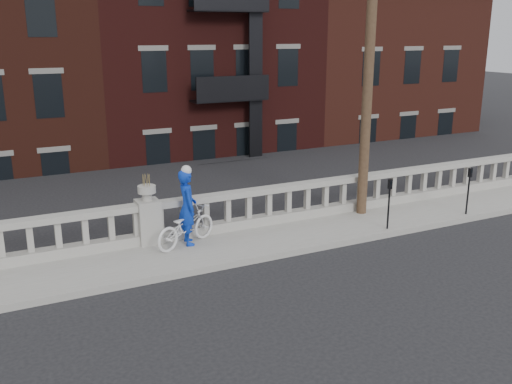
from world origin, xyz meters
TOP-DOWN VIEW (x-y plane):
  - ground at (0.00, 0.00)m, footprint 120.00×120.00m
  - sidewalk at (0.00, 3.00)m, footprint 32.00×2.20m
  - balustrade at (0.00, 3.95)m, footprint 28.00×0.34m
  - planter_pedestal at (0.00, 3.95)m, footprint 0.55×0.55m
  - lower_level at (0.56, 23.04)m, footprint 80.00×44.00m
  - utility_pole at (6.20, 3.60)m, footprint 1.60×0.28m
  - parking_meter_b at (5.98, 2.15)m, footprint 0.10×0.09m
  - parking_meter_c at (8.83, 2.15)m, footprint 0.10×0.09m
  - bicycle at (0.77, 3.40)m, footprint 1.94×1.36m
  - cyclist at (0.86, 3.48)m, footprint 0.53×0.73m

SIDE VIEW (x-z plane):
  - ground at x=0.00m, z-range 0.00..0.00m
  - sidewalk at x=0.00m, z-range 0.00..0.15m
  - bicycle at x=0.77m, z-range 0.15..1.12m
  - balustrade at x=0.00m, z-range 0.13..1.16m
  - planter_pedestal at x=0.00m, z-range -0.05..1.71m
  - parking_meter_b at x=5.98m, z-range 0.32..1.68m
  - parking_meter_c at x=8.83m, z-range 0.32..1.68m
  - cyclist at x=0.86m, z-range 0.15..2.03m
  - lower_level at x=0.56m, z-range -7.77..13.03m
  - utility_pole at x=6.20m, z-range 0.24..10.24m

